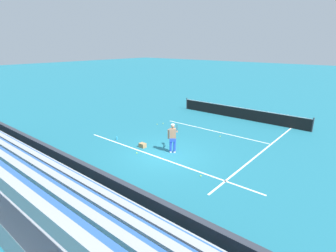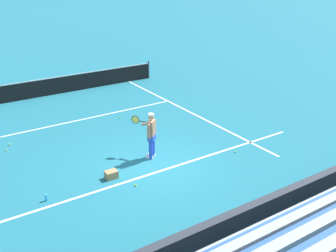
# 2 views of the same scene
# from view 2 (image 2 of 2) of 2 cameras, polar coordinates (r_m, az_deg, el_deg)

# --- Properties ---
(ground_plane) EXTENTS (160.00, 160.00, 0.00)m
(ground_plane) POSITION_cam_2_polar(r_m,az_deg,el_deg) (14.04, -1.75, -5.57)
(ground_plane) COLOR #1E6B7F
(court_baseline_white) EXTENTS (12.00, 0.10, 0.01)m
(court_baseline_white) POSITION_cam_2_polar(r_m,az_deg,el_deg) (13.66, -0.65, -6.39)
(court_baseline_white) COLOR white
(court_baseline_white) RESTS_ON ground
(court_sideline_white) EXTENTS (0.10, 12.00, 0.01)m
(court_sideline_white) POSITION_cam_2_polar(r_m,az_deg,el_deg) (19.16, 2.44, 2.41)
(court_sideline_white) COLOR white
(court_sideline_white) RESTS_ON ground
(court_service_line_white) EXTENTS (8.22, 0.10, 0.01)m
(court_service_line_white) POSITION_cam_2_polar(r_m,az_deg,el_deg) (18.53, -10.72, 1.30)
(court_service_line_white) COLOR white
(court_service_line_white) RESTS_ON ground
(back_wall_sponsor_board) EXTENTS (24.30, 0.25, 1.10)m
(back_wall_sponsor_board) POSITION_cam_2_polar(r_m,az_deg,el_deg) (10.55, 12.50, -13.27)
(back_wall_sponsor_board) COLOR #2D333D
(back_wall_sponsor_board) RESTS_ON ground
(tennis_player) EXTENTS (0.65, 1.04, 1.71)m
(tennis_player) POSITION_cam_2_polar(r_m,az_deg,el_deg) (14.16, -2.48, -1.29)
(tennis_player) COLOR blue
(tennis_player) RESTS_ON ground
(ball_box_cardboard) EXTENTS (0.40, 0.31, 0.26)m
(ball_box_cardboard) POSITION_cam_2_polar(r_m,az_deg,el_deg) (13.27, -8.24, -6.97)
(ball_box_cardboard) COLOR #A87F51
(ball_box_cardboard) RESTS_ON ground
(tennis_ball_stray_back) EXTENTS (0.07, 0.07, 0.07)m
(tennis_ball_stray_back) POSITION_cam_2_polar(r_m,az_deg,el_deg) (16.20, -22.41, -3.23)
(tennis_ball_stray_back) COLOR #CCE533
(tennis_ball_stray_back) RESTS_ON ground
(tennis_ball_toward_net) EXTENTS (0.07, 0.07, 0.07)m
(tennis_ball_toward_net) POSITION_cam_2_polar(r_m,az_deg,el_deg) (18.21, -6.98, 1.25)
(tennis_ball_toward_net) COLOR #CCE533
(tennis_ball_toward_net) RESTS_ON ground
(tennis_ball_on_baseline) EXTENTS (0.07, 0.07, 0.07)m
(tennis_ball_on_baseline) POSITION_cam_2_polar(r_m,az_deg,el_deg) (16.63, -21.99, -2.49)
(tennis_ball_on_baseline) COLOR #CCE533
(tennis_ball_on_baseline) RESTS_ON ground
(tennis_ball_by_box) EXTENTS (0.07, 0.07, 0.07)m
(tennis_ball_by_box) POSITION_cam_2_polar(r_m,az_deg,el_deg) (12.78, -4.73, -8.55)
(tennis_ball_by_box) COLOR #CCE533
(tennis_ball_by_box) RESTS_ON ground
(tennis_ball_near_player) EXTENTS (0.07, 0.07, 0.07)m
(tennis_ball_near_player) POSITION_cam_2_polar(r_m,az_deg,el_deg) (15.06, 9.75, -3.69)
(tennis_ball_near_player) COLOR #CCE533
(tennis_ball_near_player) RESTS_ON ground
(water_bottle) EXTENTS (0.07, 0.07, 0.22)m
(water_bottle) POSITION_cam_2_polar(r_m,az_deg,el_deg) (12.54, -17.26, -9.88)
(water_bottle) COLOR #33B2E5
(water_bottle) RESTS_ON ground
(tennis_net) EXTENTS (11.09, 0.09, 1.07)m
(tennis_net) POSITION_cam_2_polar(r_m,az_deg,el_deg) (22.20, -15.21, 5.84)
(tennis_net) COLOR #33383D
(tennis_net) RESTS_ON ground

